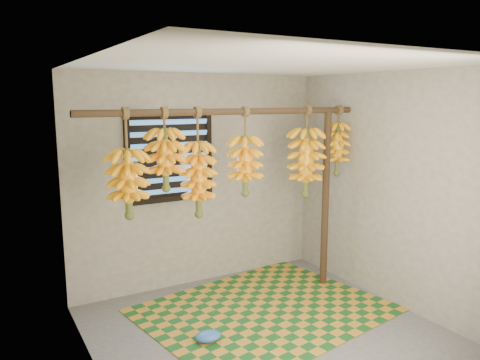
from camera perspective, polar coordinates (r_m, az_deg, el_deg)
floor at (r=4.50m, az=3.67°, el=-18.34°), size 3.00×3.00×0.01m
ceiling at (r=3.98m, az=4.06°, el=13.93°), size 3.00×3.00×0.01m
wall_back at (r=5.37m, az=-5.07°, el=-0.07°), size 3.00×0.01×2.40m
wall_left at (r=3.50m, az=-17.27°, el=-5.85°), size 0.01×3.00×2.40m
wall_right at (r=5.05m, az=18.23°, el=-1.15°), size 0.01×3.00×2.40m
window at (r=5.16m, az=-8.52°, el=2.83°), size 1.00×0.04×1.00m
hanging_pole at (r=4.57m, az=-0.94°, el=8.34°), size 3.00×0.06×0.06m
support_post at (r=5.37m, az=10.38°, el=-2.36°), size 0.08×0.08×2.00m
woven_mat at (r=4.94m, az=3.05°, el=-15.54°), size 2.59×2.21×0.01m
plastic_bag at (r=4.35m, az=-3.90°, el=-18.48°), size 0.26×0.20×0.10m
banana_bunch_a at (r=4.23m, az=-13.48°, el=-0.44°), size 0.36×0.36×0.97m
banana_bunch_b at (r=4.31m, az=-9.09°, el=2.48°), size 0.35×0.35×0.76m
banana_bunch_c at (r=4.46m, az=-5.10°, el=0.09°), size 0.32×0.32×1.04m
banana_bunch_d at (r=4.69m, az=0.62°, el=1.78°), size 0.34×0.34×0.89m
banana_bunch_e at (r=5.12m, az=8.05°, el=2.16°), size 0.38×0.38×0.97m
banana_bunch_f at (r=5.38m, az=11.79°, el=3.76°), size 0.27×0.27×0.78m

